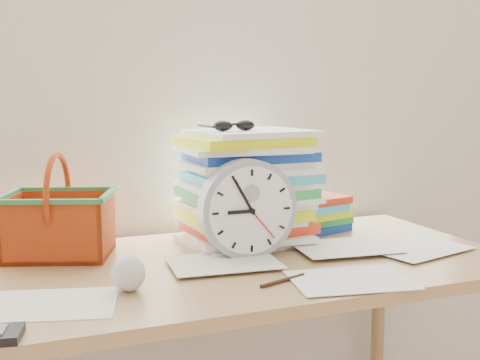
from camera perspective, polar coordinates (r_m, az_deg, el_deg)
name	(u,v)px	position (r m, az deg, el deg)	size (l,w,h in m)	color
curtain	(187,48)	(1.83, -5.03, 12.35)	(2.40, 0.01, 2.50)	white
desk	(233,289)	(1.55, -0.64, -10.32)	(1.40, 0.70, 0.75)	#9B7548
paper_stack	(246,187)	(1.68, 0.56, -0.65)	(0.36, 0.29, 0.32)	white
clock	(247,209)	(1.52, 0.71, -2.75)	(0.25, 0.25, 0.05)	#9599A0
sunglasses	(234,125)	(1.62, -0.55, 5.21)	(0.14, 0.12, 0.03)	black
book_stack	(312,213)	(1.86, 6.83, -3.15)	(0.25, 0.19, 0.11)	white
basket	(58,206)	(1.61, -16.84, -2.36)	(0.26, 0.21, 0.26)	#B93E12
crumpled_ball	(128,273)	(1.31, -10.57, -8.66)	(0.08, 0.08, 0.08)	silver
pen	(283,280)	(1.36, 4.08, -9.48)	(0.01, 0.01, 0.13)	black
scattered_papers	(233,258)	(1.52, -0.65, -7.44)	(1.26, 0.42, 0.02)	white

